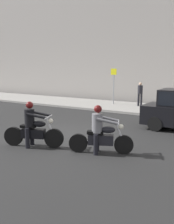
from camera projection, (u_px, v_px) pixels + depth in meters
The scene contains 7 objects.
ground_plane at pixel (64, 135), 10.43m from camera, with size 80.00×80.00×0.00m, color black.
sidewalk_slab at pixel (135, 108), 17.10m from camera, with size 40.00×4.40×0.14m, color gray.
building_facade at pixel (155, 9), 18.74m from camera, with size 40.00×1.40×14.16m, color gray.
motorcycle_with_rider_black_leather at pixel (33, 128), 8.74m from camera, with size 2.05×1.00×1.59m.
motorcycle_with_rider_gray at pixel (100, 134), 8.07m from camera, with size 1.94×1.05×1.56m.
street_sign_post at pixel (114, 82), 18.25m from camera, with size 0.44×0.08×2.59m.
pedestrian_bystander at pixel (140, 92), 17.25m from camera, with size 0.34×0.34×1.63m.
Camera 1 is at (6.19, -8.06, 2.70)m, focal length 40.43 mm.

